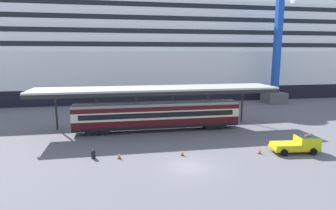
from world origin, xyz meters
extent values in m
plane|color=slate|center=(0.00, 0.00, 0.00)|extent=(400.00, 400.00, 0.00)
cube|color=black|center=(9.04, 50.51, 1.72)|extent=(121.35, 26.99, 3.44)
cube|color=white|center=(9.04, 50.51, 7.45)|extent=(121.35, 26.99, 8.02)
cube|color=white|center=(9.04, 50.51, 12.90)|extent=(111.64, 24.83, 2.89)
cube|color=black|center=(9.04, 38.14, 13.05)|extent=(106.79, 0.12, 1.04)
cube|color=white|center=(9.04, 50.51, 15.80)|extent=(107.17, 23.84, 2.89)
cube|color=black|center=(9.04, 38.64, 15.94)|extent=(102.52, 0.12, 1.04)
cube|color=white|center=(9.04, 50.51, 18.69)|extent=(102.71, 22.84, 2.89)
cube|color=black|center=(9.04, 39.13, 18.83)|extent=(98.24, 0.12, 1.04)
cube|color=white|center=(9.04, 50.51, 21.58)|extent=(98.24, 21.85, 2.89)
cube|color=black|center=(9.04, 39.63, 21.72)|extent=(93.97, 0.12, 1.04)
cylinder|color=white|center=(43.01, 50.51, 24.37)|extent=(1.00, 1.00, 2.68)
cube|color=#B3B3B3|center=(-1.08, 14.42, 6.11)|extent=(34.58, 6.09, 0.25)
cube|color=black|center=(-1.08, 11.47, 5.74)|extent=(34.58, 0.20, 0.50)
cylinder|color=black|center=(-15.48, 17.06, 2.99)|extent=(0.28, 0.28, 5.99)
cylinder|color=black|center=(-9.72, 17.06, 2.99)|extent=(0.28, 0.28, 5.99)
cylinder|color=black|center=(-3.96, 17.06, 2.99)|extent=(0.28, 0.28, 5.99)
cylinder|color=black|center=(1.81, 17.06, 2.99)|extent=(0.28, 0.28, 5.99)
cylinder|color=black|center=(7.57, 17.06, 2.99)|extent=(0.28, 0.28, 5.99)
cylinder|color=black|center=(13.33, 17.06, 2.99)|extent=(0.28, 0.28, 5.99)
cube|color=black|center=(-1.08, 13.92, 0.85)|extent=(23.58, 2.80, 0.40)
cube|color=#470F14|center=(-1.08, 13.92, 1.50)|extent=(23.58, 2.80, 0.90)
cube|color=beige|center=(-1.08, 13.92, 2.55)|extent=(23.58, 2.80, 1.20)
cube|color=black|center=(-1.08, 12.55, 2.60)|extent=(21.69, 0.08, 0.72)
cube|color=#470F14|center=(-1.08, 13.92, 3.45)|extent=(23.58, 2.80, 0.60)
cube|color=#989898|center=(-1.08, 13.92, 3.93)|extent=(23.58, 2.69, 0.36)
cube|color=black|center=(-9.56, 13.92, 0.45)|extent=(3.20, 2.35, 0.50)
cylinder|color=black|center=(-10.46, 12.74, 0.42)|extent=(0.84, 0.12, 0.84)
cylinder|color=black|center=(-8.66, 12.74, 0.42)|extent=(0.84, 0.12, 0.84)
cube|color=black|center=(7.41, 13.92, 0.45)|extent=(3.20, 2.35, 0.50)
cylinder|color=black|center=(6.51, 12.74, 0.42)|extent=(0.84, 0.12, 0.84)
cylinder|color=black|center=(8.31, 12.74, 0.42)|extent=(0.84, 0.12, 0.84)
cube|color=yellow|center=(12.70, 1.94, 0.58)|extent=(5.38, 2.52, 0.36)
cube|color=#F2B20C|center=(12.70, 1.94, 0.45)|extent=(5.38, 2.54, 0.12)
cube|color=yellow|center=(14.15, 1.79, 1.31)|extent=(2.47, 2.14, 1.10)
cube|color=#19232D|center=(14.15, 1.79, 1.66)|extent=(2.26, 2.04, 0.44)
cube|color=orange|center=(14.15, 1.79, 1.94)|extent=(0.58, 0.26, 0.16)
cube|color=yellow|center=(11.66, 2.05, 0.94)|extent=(3.09, 2.21, 0.36)
cylinder|color=black|center=(14.46, 2.77, 0.40)|extent=(0.82, 0.33, 0.80)
cylinder|color=black|center=(14.25, 0.78, 0.40)|extent=(0.82, 0.33, 0.80)
cylinder|color=black|center=(11.15, 3.11, 0.40)|extent=(0.82, 0.33, 0.80)
cylinder|color=black|center=(10.94, 1.12, 0.40)|extent=(0.82, 0.33, 0.80)
cube|color=black|center=(8.70, 2.29, 0.02)|extent=(0.36, 0.36, 0.04)
cone|color=#EA590F|center=(8.70, 2.29, 0.38)|extent=(0.30, 0.30, 0.67)
cylinder|color=white|center=(8.70, 2.29, 0.41)|extent=(0.17, 0.17, 0.09)
cube|color=black|center=(-6.74, 3.61, 0.02)|extent=(0.36, 0.36, 0.04)
cone|color=#EA590F|center=(-6.74, 3.61, 0.37)|extent=(0.30, 0.30, 0.67)
cylinder|color=white|center=(-6.74, 3.61, 0.41)|extent=(0.17, 0.17, 0.09)
cube|color=black|center=(0.10, 3.31, 0.02)|extent=(0.36, 0.36, 0.04)
cone|color=#EA590F|center=(0.10, 3.31, 0.38)|extent=(0.30, 0.30, 0.67)
cylinder|color=white|center=(0.10, 3.31, 0.41)|extent=(0.17, 0.17, 0.09)
cube|color=#595960|center=(28.28, 32.50, 1.20)|extent=(4.40, 4.40, 2.40)
cube|color=blue|center=(28.28, 32.50, 18.92)|extent=(1.30, 1.30, 33.04)
cylinder|color=black|center=(-9.44, 4.19, 0.35)|extent=(0.44, 0.44, 0.70)
sphere|color=black|center=(-9.44, 4.19, 0.72)|extent=(0.48, 0.48, 0.48)
camera|label=1|loc=(-6.86, -25.56, 11.00)|focal=30.37mm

